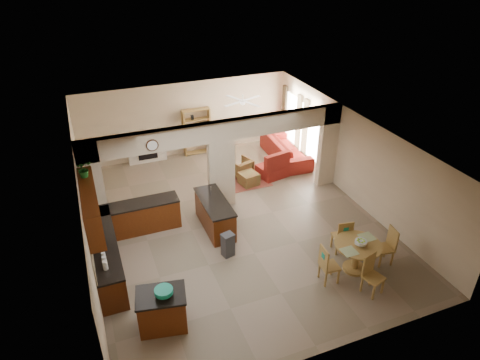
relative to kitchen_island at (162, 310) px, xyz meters
name	(u,v)px	position (x,y,z in m)	size (l,w,h in m)	color
floor	(233,221)	(2.79, 3.10, -0.45)	(10.00, 10.00, 0.00)	#766451
ceiling	(232,134)	(2.79, 3.10, 2.35)	(10.00, 10.00, 0.00)	white
wall_back	(186,119)	(2.79, 8.10, 0.95)	(8.00, 8.00, 0.00)	beige
wall_front	(328,303)	(2.79, -1.90, 0.95)	(8.00, 8.00, 0.00)	beige
wall_left	(84,209)	(-1.21, 3.10, 0.95)	(10.00, 10.00, 0.00)	beige
wall_right	(353,157)	(6.79, 3.10, 0.95)	(10.00, 10.00, 0.00)	beige
partition_left_pier	(93,188)	(-0.91, 4.10, 0.95)	(0.60, 0.25, 2.80)	beige
partition_center_pier	(221,174)	(2.79, 4.10, 0.65)	(0.80, 0.25, 2.20)	beige
partition_right_pier	(328,146)	(6.49, 4.10, 0.95)	(0.60, 0.25, 2.80)	beige
partition_header	(220,131)	(2.79, 4.10, 2.05)	(8.00, 0.25, 0.60)	beige
kitchen_counter	(121,238)	(-0.47, 2.86, 0.01)	(2.52, 3.29, 1.48)	#401807
upper_cabinets	(91,207)	(-1.03, 2.30, 1.47)	(0.35, 2.40, 0.90)	#401807
peninsula	(215,214)	(2.19, 2.99, 0.00)	(0.70, 1.85, 0.91)	#401807
wall_clock	(152,145)	(0.79, 3.95, 2.00)	(0.34, 0.34, 0.03)	#492A18
rug	(244,181)	(3.99, 5.20, -0.45)	(1.60, 1.30, 0.01)	brown
fireplace	(146,146)	(1.19, 7.94, 0.16)	(1.60, 0.35, 1.20)	beige
shelving_unit	(197,132)	(3.14, 7.92, 0.45)	(1.00, 0.32, 1.80)	olive
window_a	(314,135)	(6.76, 5.40, 0.75)	(0.02, 0.90, 1.90)	white
window_b	(292,119)	(6.76, 7.10, 0.75)	(0.02, 0.90, 1.90)	white
glazed_door	(302,130)	(6.76, 6.25, 0.60)	(0.02, 0.70, 2.10)	white
drape_a_left	(322,142)	(6.72, 4.80, 0.75)	(0.10, 0.28, 2.30)	#46201C
drape_a_right	(305,129)	(6.72, 6.00, 0.75)	(0.10, 0.28, 2.30)	#46201C
drape_b_left	(298,124)	(6.72, 6.50, 0.75)	(0.10, 0.28, 2.30)	#46201C
drape_b_right	(284,114)	(6.72, 7.70, 0.75)	(0.10, 0.28, 2.30)	#46201C
ceiling_fan	(243,101)	(4.29, 6.10, 2.11)	(1.00, 1.00, 0.10)	white
kitchen_island	(162,310)	(0.00, 0.00, 0.00)	(1.16, 0.92, 0.90)	#401807
teal_bowl	(164,293)	(0.07, -0.07, 0.54)	(0.39, 0.39, 0.18)	#13886D
trash_can	(228,246)	(2.11, 1.70, -0.14)	(0.29, 0.25, 0.62)	#2E2E30
dining_table	(357,253)	(4.90, 0.00, 0.07)	(1.16, 1.16, 0.79)	olive
fruit_bowl	(361,243)	(4.92, -0.05, 0.42)	(0.29, 0.29, 0.16)	#7AAF25
sofa	(286,149)	(6.09, 6.23, -0.06)	(1.06, 2.70, 0.79)	maroon
chaise	(273,170)	(5.07, 5.22, -0.26)	(0.98, 0.80, 0.39)	maroon
armchair	(241,168)	(4.03, 5.63, -0.14)	(0.66, 0.68, 0.62)	maroon
ottoman	(249,179)	(4.06, 4.96, -0.25)	(0.57, 0.57, 0.41)	maroon
plant	(84,169)	(-1.03, 2.97, 2.12)	(0.37, 0.32, 0.41)	#155015
chair_north	(343,235)	(4.95, 0.71, 0.10)	(0.49, 0.49, 1.02)	olive
chair_east	(388,245)	(5.80, -0.04, 0.10)	(0.47, 0.47, 1.02)	olive
chair_south	(371,272)	(4.77, -0.75, 0.10)	(0.52, 0.52, 1.02)	olive
chair_west	(327,264)	(3.97, -0.10, 0.10)	(0.45, 0.45, 1.02)	olive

